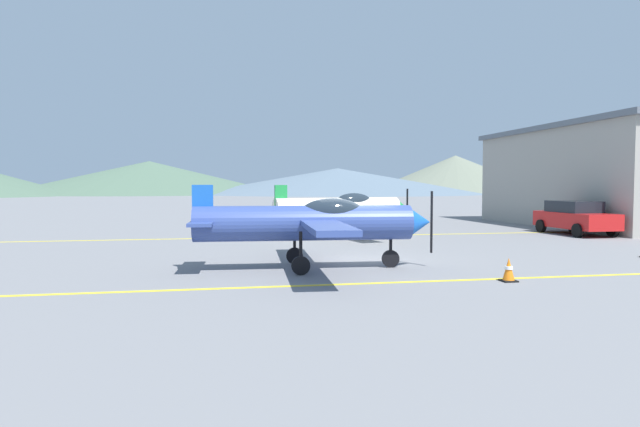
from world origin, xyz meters
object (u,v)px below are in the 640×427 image
airplane_mid (343,207)px  traffic_cone_front (509,270)px  car_sedan (575,217)px  airplane_near (313,222)px  hangar_building (618,176)px

airplane_mid → traffic_cone_front: 12.48m
airplane_mid → car_sedan: (11.21, -1.24, -0.50)m
airplane_near → hangar_building: bearing=32.3°
car_sedan → traffic_cone_front: car_sedan is taller
hangar_building → airplane_mid: bearing=-168.8°
airplane_mid → traffic_cone_front: (1.31, -12.36, -1.06)m
airplane_near → car_sedan: airplane_near is taller
car_sedan → hangar_building: bearing=37.0°
hangar_building → traffic_cone_front: bearing=-135.5°
airplane_near → airplane_mid: size_ratio=1.00×
airplane_mid → hangar_building: (17.42, 3.44, 1.57)m
airplane_near → car_sedan: 16.52m
traffic_cone_front → car_sedan: bearing=48.4°
traffic_cone_front → hangar_building: (16.10, 15.81, 2.62)m
airplane_mid → car_sedan: 11.29m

